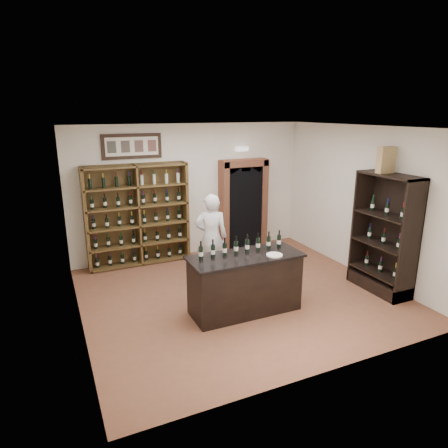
{
  "coord_description": "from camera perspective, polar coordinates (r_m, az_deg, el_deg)",
  "views": [
    {
      "loc": [
        -3.04,
        -6.01,
        3.27
      ],
      "look_at": [
        -0.17,
        0.3,
        1.29
      ],
      "focal_mm": 32.0,
      "sensor_mm": 36.0,
      "label": 1
    }
  ],
  "objects": [
    {
      "name": "wall_left",
      "position": [
        6.27,
        -20.77,
        -1.54
      ],
      "size": [
        0.04,
        5.0,
        3.0
      ],
      "primitive_type": "cube",
      "color": "silver",
      "rests_on": "ground"
    },
    {
      "name": "counter_bottle_4",
      "position": [
        6.64,
        3.33,
        -3.11
      ],
      "size": [
        0.07,
        0.07,
        0.3
      ],
      "color": "black",
      "rests_on": "tasting_counter"
    },
    {
      "name": "side_cabinet",
      "position": [
        7.96,
        21.83,
        -3.69
      ],
      "size": [
        0.48,
        1.2,
        2.2
      ],
      "color": "black",
      "rests_on": "ground"
    },
    {
      "name": "counter_bottle_5",
      "position": [
        6.73,
        4.88,
        -2.87
      ],
      "size": [
        0.07,
        0.07,
        0.3
      ],
      "color": "black",
      "rests_on": "tasting_counter"
    },
    {
      "name": "counter_bottle_0",
      "position": [
        6.32,
        -3.32,
        -4.12
      ],
      "size": [
        0.07,
        0.07,
        0.3
      ],
      "color": "black",
      "rests_on": "tasting_counter"
    },
    {
      "name": "plate",
      "position": [
        6.54,
        7.21,
        -4.42
      ],
      "size": [
        0.26,
        0.26,
        0.02
      ],
      "primitive_type": "cylinder",
      "color": "silver",
      "rests_on": "tasting_counter"
    },
    {
      "name": "wall_right",
      "position": [
        8.53,
        19.1,
        3.06
      ],
      "size": [
        0.04,
        5.0,
        3.0
      ],
      "primitive_type": "cube",
      "color": "silver",
      "rests_on": "ground"
    },
    {
      "name": "counter_bottle_7",
      "position": [
        6.93,
        7.85,
        -2.4
      ],
      "size": [
        0.07,
        0.07,
        0.3
      ],
      "color": "black",
      "rests_on": "tasting_counter"
    },
    {
      "name": "counter_bottle_3",
      "position": [
        6.55,
        1.73,
        -3.36
      ],
      "size": [
        0.07,
        0.07,
        0.3
      ],
      "color": "black",
      "rests_on": "tasting_counter"
    },
    {
      "name": "wine_crate",
      "position": [
        7.65,
        22.14,
        8.47
      ],
      "size": [
        0.33,
        0.14,
        0.46
      ],
      "primitive_type": "cube",
      "rotation": [
        0.0,
        0.0,
        -0.02
      ],
      "color": "tan",
      "rests_on": "side_cabinet"
    },
    {
      "name": "counter_bottle_2",
      "position": [
        6.47,
        0.09,
        -3.61
      ],
      "size": [
        0.07,
        0.07,
        0.3
      ],
      "color": "black",
      "rests_on": "tasting_counter"
    },
    {
      "name": "wall_back",
      "position": [
        9.2,
        -4.7,
        4.78
      ],
      "size": [
        5.5,
        0.04,
        3.0
      ],
      "primitive_type": "cube",
      "color": "silver",
      "rests_on": "ground"
    },
    {
      "name": "counter_bottle_6",
      "position": [
        6.83,
        6.39,
        -2.63
      ],
      "size": [
        0.07,
        0.07,
        0.3
      ],
      "color": "black",
      "rests_on": "tasting_counter"
    },
    {
      "name": "ceiling",
      "position": [
        6.74,
        2.47,
        13.62
      ],
      "size": [
        5.5,
        5.5,
        0.0
      ],
      "primitive_type": "plane",
      "rotation": [
        3.14,
        0.0,
        0.0
      ],
      "color": "white",
      "rests_on": "wall_back"
    },
    {
      "name": "tasting_counter",
      "position": [
        6.71,
        3.01,
        -8.54
      ],
      "size": [
        1.88,
        0.78,
        1.0
      ],
      "color": "black",
      "rests_on": "ground"
    },
    {
      "name": "emergency_light",
      "position": [
        9.5,
        2.58,
        10.65
      ],
      "size": [
        0.3,
        0.1,
        0.1
      ],
      "primitive_type": "cube",
      "color": "white",
      "rests_on": "wall_back"
    },
    {
      "name": "framed_picture",
      "position": [
        8.68,
        -13.02,
        10.77
      ],
      "size": [
        1.25,
        0.04,
        0.52
      ],
      "primitive_type": "cube",
      "color": "black",
      "rests_on": "wall_back"
    },
    {
      "name": "wine_shelf",
      "position": [
        8.79,
        -12.26,
        1.26
      ],
      "size": [
        2.2,
        0.38,
        2.2
      ],
      "color": "#533B1C",
      "rests_on": "ground"
    },
    {
      "name": "floor",
      "position": [
        7.48,
        2.19,
        -10.0
      ],
      "size": [
        5.5,
        5.5,
        0.0
      ],
      "primitive_type": "plane",
      "color": "brown",
      "rests_on": "ground"
    },
    {
      "name": "arched_doorway",
      "position": [
        9.61,
        2.74,
        3.09
      ],
      "size": [
        1.17,
        0.35,
        2.17
      ],
      "color": "black",
      "rests_on": "ground"
    },
    {
      "name": "shopkeeper",
      "position": [
        7.82,
        -1.83,
        -1.95
      ],
      "size": [
        0.74,
        0.6,
        1.74
      ],
      "primitive_type": "imported",
      "rotation": [
        0.0,
        0.0,
        2.8
      ],
      "color": "silver",
      "rests_on": "ground"
    },
    {
      "name": "counter_bottle_1",
      "position": [
        6.39,
        -1.59,
        -3.86
      ],
      "size": [
        0.07,
        0.07,
        0.3
      ],
      "color": "black",
      "rests_on": "tasting_counter"
    }
  ]
}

